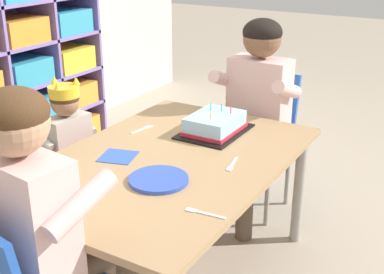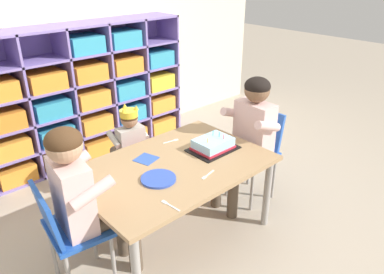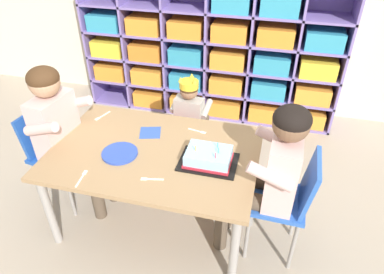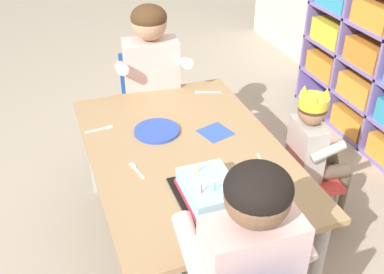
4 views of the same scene
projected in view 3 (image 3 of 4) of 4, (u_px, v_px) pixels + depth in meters
The scene contains 16 objects.
ground at pixel (159, 216), 2.47m from camera, with size 16.00×16.00×0.00m, color tan.
storage_cubby_shelf at pixel (213, 57), 3.34m from camera, with size 2.43×0.36×1.29m.
activity_table at pixel (155, 159), 2.18m from camera, with size 1.26×0.85×0.58m.
classroom_chair_blue at pixel (187, 135), 2.69m from camera, with size 0.39×0.38×0.56m.
child_with_crown at pixel (191, 111), 2.68m from camera, with size 0.31×0.31×0.81m.
classroom_chair_adult_side at pixel (55, 147), 2.40m from camera, with size 0.38×0.41×0.71m.
adult_helper_seated at pixel (63, 126), 2.25m from camera, with size 0.45×0.43×1.04m.
classroom_chair_guest_side at pixel (288, 198), 2.01m from camera, with size 0.36×0.34×0.73m.
guest_at_table_side at pixel (271, 168), 1.92m from camera, with size 0.44×0.41×1.03m.
birthday_cake_on_tray at pixel (208, 158), 2.03m from camera, with size 0.34×0.24×0.12m.
paper_plate_stack at pixel (120, 153), 2.11m from camera, with size 0.22×0.22×0.01m, color blue.
paper_napkin_square at pixel (150, 133), 2.30m from camera, with size 0.13×0.13×0.00m, color #3356B7.
fork_near_child_seat at pixel (198, 131), 2.31m from camera, with size 0.13×0.04×0.00m.
fork_scattered_mid_table at pixel (82, 177), 1.94m from camera, with size 0.03×0.14×0.00m.
fork_beside_plate_stack at pixel (102, 116), 2.47m from camera, with size 0.06×0.14×0.00m.
fork_by_napkin at pixel (151, 179), 1.93m from camera, with size 0.13×0.04×0.00m.
Camera 3 is at (0.65, -1.59, 1.88)m, focal length 32.77 mm.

